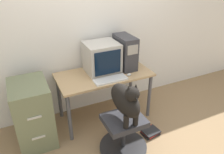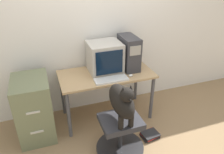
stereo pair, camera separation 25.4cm
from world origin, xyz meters
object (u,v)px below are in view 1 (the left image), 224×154
(pc_tower, at_px, (125,52))
(dog, at_px, (126,100))
(filing_cabinet, at_px, (33,113))
(keyboard, at_px, (111,79))
(book_stack_floor, at_px, (151,132))
(office_chair, at_px, (123,134))
(crt_monitor, at_px, (102,57))

(pc_tower, bearing_deg, dog, -117.50)
(filing_cabinet, bearing_deg, dog, -34.89)
(keyboard, relative_size, book_stack_floor, 1.73)
(book_stack_floor, bearing_deg, office_chair, -171.99)
(pc_tower, relative_size, keyboard, 1.06)
(filing_cabinet, height_order, book_stack_floor, filing_cabinet)
(keyboard, relative_size, dog, 0.81)
(pc_tower, relative_size, filing_cabinet, 0.56)
(crt_monitor, distance_m, keyboard, 0.36)
(crt_monitor, xyz_separation_m, keyboard, (-0.01, -0.31, -0.19))
(office_chair, bearing_deg, crt_monitor, 85.30)
(dog, bearing_deg, filing_cabinet, 145.11)
(dog, relative_size, filing_cabinet, 0.66)
(crt_monitor, relative_size, pc_tower, 0.96)
(crt_monitor, xyz_separation_m, filing_cabinet, (-1.02, -0.16, -0.51))
(book_stack_floor, bearing_deg, filing_cabinet, 157.93)
(crt_monitor, xyz_separation_m, office_chair, (-0.07, -0.80, -0.71))
(office_chair, bearing_deg, dog, -90.00)
(office_chair, relative_size, book_stack_floor, 2.33)
(pc_tower, height_order, filing_cabinet, pc_tower)
(pc_tower, distance_m, keyboard, 0.51)
(dog, distance_m, filing_cabinet, 1.21)
(pc_tower, bearing_deg, crt_monitor, 176.09)
(keyboard, xyz_separation_m, filing_cabinet, (-1.01, 0.15, -0.32))
(keyboard, height_order, dog, dog)
(filing_cabinet, bearing_deg, crt_monitor, 8.91)
(crt_monitor, height_order, filing_cabinet, crt_monitor)
(crt_monitor, relative_size, book_stack_floor, 1.75)
(crt_monitor, height_order, pc_tower, pc_tower)
(pc_tower, height_order, keyboard, pc_tower)
(pc_tower, bearing_deg, keyboard, -141.57)
(dog, bearing_deg, crt_monitor, 85.44)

